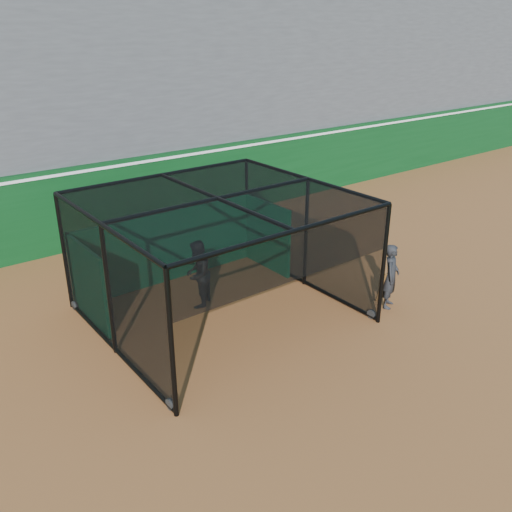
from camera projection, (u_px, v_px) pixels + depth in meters
ground at (299, 353)px, 11.23m from camera, size 120.00×120.00×0.00m
outfield_wall at (119, 198)px, 16.91m from camera, size 50.00×0.50×2.50m
grandstand at (62, 82)px, 18.41m from camera, size 50.00×7.85×8.95m
batting_cage at (219, 259)px, 12.20m from camera, size 5.37×5.10×2.83m
batter at (198, 274)px, 12.83m from camera, size 1.02×0.99×1.65m
on_deck_player at (391, 276)px, 12.79m from camera, size 0.69×0.63×1.59m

